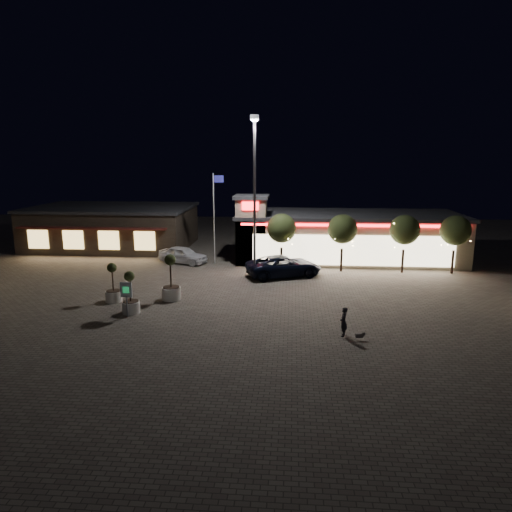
# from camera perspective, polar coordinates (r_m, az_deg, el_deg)

# --- Properties ---
(ground) EXTENTS (90.00, 90.00, 0.00)m
(ground) POSITION_cam_1_polar(r_m,az_deg,el_deg) (28.48, -5.54, -7.01)
(ground) COLOR #60584E
(ground) RESTS_ON ground
(retail_building) EXTENTS (20.40, 8.40, 6.10)m
(retail_building) POSITION_cam_1_polar(r_m,az_deg,el_deg) (43.12, 10.70, 2.53)
(retail_building) COLOR tan
(retail_building) RESTS_ON ground
(restaurant_building) EXTENTS (16.40, 11.00, 4.30)m
(restaurant_building) POSITION_cam_1_polar(r_m,az_deg,el_deg) (50.61, -17.40, 3.56)
(restaurant_building) COLOR #382D23
(restaurant_building) RESTS_ON ground
(floodlight_pole) EXTENTS (0.60, 0.40, 12.38)m
(floodlight_pole) POSITION_cam_1_polar(r_m,az_deg,el_deg) (34.64, -0.18, 8.39)
(floodlight_pole) COLOR gray
(floodlight_pole) RESTS_ON ground
(flagpole) EXTENTS (0.95, 0.10, 8.00)m
(flagpole) POSITION_cam_1_polar(r_m,az_deg,el_deg) (40.28, -5.16, 5.65)
(flagpole) COLOR white
(flagpole) RESTS_ON ground
(string_tree_a) EXTENTS (2.42, 2.42, 4.79)m
(string_tree_a) POSITION_cam_1_polar(r_m,az_deg,el_deg) (37.90, 3.22, 3.46)
(string_tree_a) COLOR #332319
(string_tree_a) RESTS_ON ground
(string_tree_b) EXTENTS (2.42, 2.42, 4.79)m
(string_tree_b) POSITION_cam_1_polar(r_m,az_deg,el_deg) (38.12, 10.77, 3.31)
(string_tree_b) COLOR #332319
(string_tree_b) RESTS_ON ground
(string_tree_c) EXTENTS (2.42, 2.42, 4.79)m
(string_tree_c) POSITION_cam_1_polar(r_m,az_deg,el_deg) (38.99, 18.10, 3.11)
(string_tree_c) COLOR #332319
(string_tree_c) RESTS_ON ground
(string_tree_d) EXTENTS (2.42, 2.42, 4.79)m
(string_tree_d) POSITION_cam_1_polar(r_m,az_deg,el_deg) (40.12, 23.67, 2.93)
(string_tree_d) COLOR #332319
(string_tree_d) RESTS_ON ground
(pickup_truck) EXTENTS (6.63, 4.76, 1.68)m
(pickup_truck) POSITION_cam_1_polar(r_m,az_deg,el_deg) (36.50, 3.50, -1.25)
(pickup_truck) COLOR black
(pickup_truck) RESTS_ON ground
(white_sedan) EXTENTS (4.85, 3.27, 1.53)m
(white_sedan) POSITION_cam_1_polar(r_m,az_deg,el_deg) (41.42, -9.12, 0.15)
(white_sedan) COLOR white
(white_sedan) RESTS_ON ground
(pedestrian) EXTENTS (0.49, 0.65, 1.59)m
(pedestrian) POSITION_cam_1_polar(r_m,az_deg,el_deg) (24.96, 10.90, -8.08)
(pedestrian) COLOR black
(pedestrian) RESTS_ON ground
(dog) EXTENTS (0.54, 0.26, 0.29)m
(dog) POSITION_cam_1_polar(r_m,az_deg,el_deg) (24.79, 12.96, -9.59)
(dog) COLOR #59514C
(dog) RESTS_ON ground
(planter_left) EXTENTS (1.07, 1.07, 2.63)m
(planter_left) POSITION_cam_1_polar(r_m,az_deg,el_deg) (31.57, -17.40, -4.04)
(planter_left) COLOR silver
(planter_left) RESTS_ON ground
(planter_mid) EXTENTS (1.07, 1.07, 2.64)m
(planter_mid) POSITION_cam_1_polar(r_m,az_deg,el_deg) (29.03, -15.40, -5.34)
(planter_mid) COLOR silver
(planter_mid) RESTS_ON ground
(planter_right) EXTENTS (1.27, 1.27, 3.11)m
(planter_right) POSITION_cam_1_polar(r_m,az_deg,el_deg) (31.01, -10.56, -3.68)
(planter_right) COLOR silver
(planter_right) RESTS_ON ground
(valet_sign) EXTENTS (0.71, 0.10, 2.16)m
(valet_sign) POSITION_cam_1_polar(r_m,az_deg,el_deg) (28.16, -15.91, -4.44)
(valet_sign) COLOR gray
(valet_sign) RESTS_ON ground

